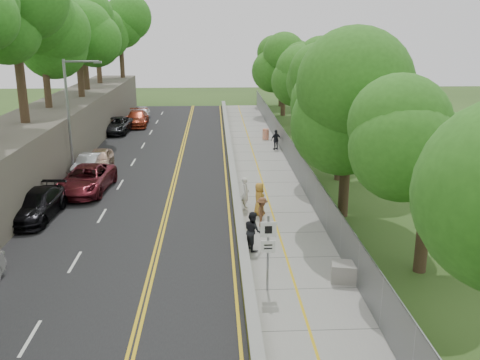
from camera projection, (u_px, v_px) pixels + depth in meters
The scene contains 24 objects.
ground at pixel (238, 259), 23.93m from camera, with size 140.00×140.00×0.00m, color #33511E.
road at pixel (153, 173), 38.07m from camera, with size 11.20×66.00×0.04m, color black.
sidewalk at pixel (264, 171), 38.44m from camera, with size 4.20×66.00×0.05m, color gray.
jersey_barrier at pixel (232, 168), 38.25m from camera, with size 0.42×66.00×0.60m, color #D3E331.
rock_embankment at pixel (34, 147), 37.14m from camera, with size 5.00×66.00×4.00m, color #595147.
chainlink_fence at pixel (293, 158), 38.26m from camera, with size 0.04×66.00×2.00m, color slate.
trees_embankment at pixel (28, 19), 34.81m from camera, with size 6.40×66.00×13.00m, color #348821, non-canonical shape.
trees_fenceside at pixel (329, 72), 36.71m from camera, with size 7.00×66.00×14.00m, color #378221, non-canonical shape.
streetlight at pixel (72, 111), 35.59m from camera, with size 2.52×0.22×8.00m.
signpost at pixel (268, 245), 20.54m from camera, with size 0.62×0.09×3.10m.
construction_barrel at pixel (266, 134), 48.91m from camera, with size 0.60×0.60×0.98m, color #ED3600.
concrete_block at pixel (346, 272), 21.72m from camera, with size 1.15×0.86×0.77m, color gray.
car_2 at pixel (86, 179), 33.36m from camera, with size 2.68×5.82×1.62m, color maroon.
car_3 at pixel (36, 205), 28.76m from camera, with size 2.11×5.18×1.50m, color black.
car_4 at pixel (100, 159), 38.79m from camera, with size 1.71×4.24×1.45m, color tan.
car_5 at pixel (89, 164), 37.72m from camera, with size 1.41×4.04×1.33m, color silver.
car_6 at pixel (117, 125), 51.92m from camera, with size 2.49×5.40×1.50m, color black.
car_7 at pixel (137, 118), 55.51m from camera, with size 2.21×5.43×1.58m, color maroon.
car_8 at pixel (142, 113), 59.58m from camera, with size 1.67×4.16×1.42m, color silver.
painter_0 at pixel (259, 199), 29.28m from camera, with size 0.89×0.58×1.82m, color gold.
painter_1 at pixel (245, 193), 30.19m from camera, with size 0.67×0.44×1.84m, color white.
painter_2 at pixel (253, 231), 24.66m from camera, with size 0.89×0.70×1.84m, color black.
painter_3 at pixel (262, 212), 27.55m from camera, with size 1.01×0.58×1.56m, color brown.
person_far at pixel (276, 140), 44.81m from camera, with size 0.99×0.41×1.68m, color black.
Camera 1 is at (-0.95, -21.98, 10.06)m, focal length 40.00 mm.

